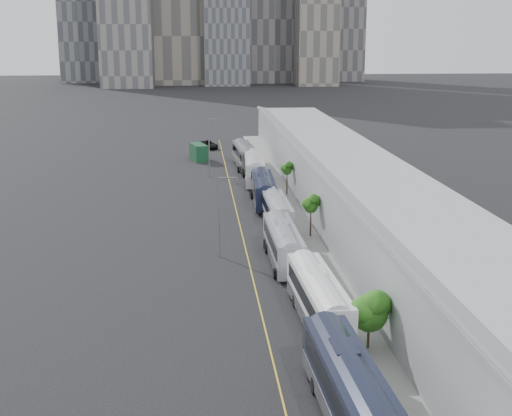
{
  "coord_description": "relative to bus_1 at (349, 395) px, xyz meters",
  "views": [
    {
      "loc": [
        -6.5,
        -16.9,
        21.82
      ],
      "look_at": [
        0.09,
        60.44,
        3.0
      ],
      "focal_mm": 50.0,
      "sensor_mm": 36.0,
      "label": 1
    }
  ],
  "objects": [
    {
      "name": "tree_2",
      "position": [
        4.02,
        38.87,
        2.02
      ],
      "size": [
        1.6,
        1.6,
        4.61
      ],
      "color": "black",
      "rests_on": "ground"
    },
    {
      "name": "lane_line",
      "position": [
        -3.48,
        35.34,
        -1.72
      ],
      "size": [
        0.12,
        160.0,
        0.02
      ],
      "primitive_type": "cube",
      "color": "gold",
      "rests_on": "ground"
    },
    {
      "name": "shipping_container",
      "position": [
        -8.0,
        90.11,
        -0.25
      ],
      "size": [
        3.39,
        5.83,
        2.95
      ],
      "primitive_type": "cube",
      "rotation": [
        0.0,
        0.0,
        0.23
      ],
      "color": "#113A20",
      "rests_on": "ground"
    },
    {
      "name": "bus_4",
      "position": [
        0.81,
        43.43,
        -0.22
      ],
      "size": [
        2.75,
        12.25,
        3.57
      ],
      "rotation": [
        0.0,
        0.0,
        0.01
      ],
      "color": "#9A9BA3",
      "rests_on": "ground"
    },
    {
      "name": "bus_7",
      "position": [
        -0.24,
        82.82,
        -0.03
      ],
      "size": [
        3.53,
        13.87,
        4.02
      ],
      "rotation": [
        0.0,
        0.0,
        0.06
      ],
      "color": "slate",
      "rests_on": "ground"
    },
    {
      "name": "street_lamp_far",
      "position": [
        -6.23,
        74.44,
        3.6
      ],
      "size": [
        2.04,
        0.22,
        9.27
      ],
      "color": "#59595E",
      "rests_on": "ground"
    },
    {
      "name": "tree_3",
      "position": [
        4.16,
        60.57,
        1.89
      ],
      "size": [
        1.31,
        1.31,
        4.38
      ],
      "color": "black",
      "rests_on": "ground"
    },
    {
      "name": "bus_1",
      "position": [
        0.0,
        0.0,
        0.0
      ],
      "size": [
        3.32,
        14.1,
        4.1
      ],
      "rotation": [
        0.0,
        0.0,
        0.03
      ],
      "color": "black",
      "rests_on": "ground"
    },
    {
      "name": "bus_6",
      "position": [
        0.35,
        70.07,
        0.0
      ],
      "size": [
        3.63,
        14.16,
        4.1
      ],
      "rotation": [
        0.0,
        0.0,
        -0.06
      ],
      "color": "silver",
      "rests_on": "ground"
    },
    {
      "name": "street_lamp_near",
      "position": [
        -6.11,
        32.53,
        3.07
      ],
      "size": [
        2.04,
        0.22,
        8.24
      ],
      "color": "#59595E",
      "rests_on": "ground"
    },
    {
      "name": "sidewalk",
      "position": [
        7.02,
        35.34,
        -1.67
      ],
      "size": [
        10.0,
        170.0,
        0.12
      ],
      "primitive_type": "cube",
      "color": "gray",
      "rests_on": "ground"
    },
    {
      "name": "bus_3",
      "position": [
        -0.14,
        30.01,
        -0.12
      ],
      "size": [
        2.91,
        13.08,
        3.82
      ],
      "rotation": [
        0.0,
        0.0,
        0.01
      ],
      "color": "gray",
      "rests_on": "ground"
    },
    {
      "name": "depot",
      "position": [
        11.01,
        35.34,
        1.78
      ],
      "size": [
        12.45,
        160.4,
        7.2
      ],
      "color": "gray",
      "rests_on": "ground"
    },
    {
      "name": "tree_1",
      "position": [
        3.48,
        9.65,
        1.43
      ],
      "size": [
        2.68,
        2.68,
        4.51
      ],
      "color": "black",
      "rests_on": "ground"
    },
    {
      "name": "bus_2",
      "position": [
        0.75,
        14.75,
        -0.07
      ],
      "size": [
        3.2,
        13.57,
        3.94
      ],
      "rotation": [
        0.0,
        0.0,
        0.04
      ],
      "color": "white",
      "rests_on": "ground"
    },
    {
      "name": "suv",
      "position": [
        -6.04,
        103.81,
        -0.94
      ],
      "size": [
        4.37,
        6.24,
        1.58
      ],
      "primitive_type": "imported",
      "rotation": [
        0.0,
        0.0,
        0.34
      ],
      "color": "black",
      "rests_on": "ground"
    },
    {
      "name": "bus_5",
      "position": [
        0.34,
        55.15,
        -0.11
      ],
      "size": [
        3.2,
        13.25,
        3.84
      ],
      "rotation": [
        0.0,
        0.0,
        -0.04
      ],
      "color": "#161B31",
      "rests_on": "ground"
    }
  ]
}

